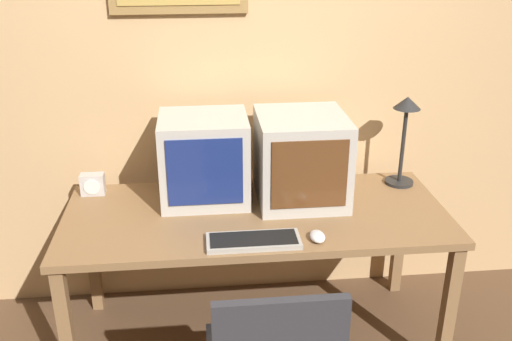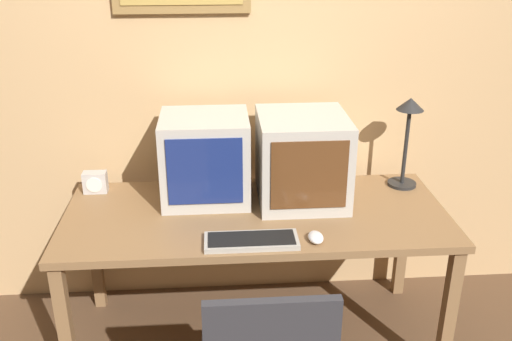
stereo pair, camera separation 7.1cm
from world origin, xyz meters
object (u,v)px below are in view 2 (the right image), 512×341
monitor_left (205,158)px  keyboard_main (251,241)px  monitor_right (302,159)px  desk_lamp (408,126)px  desk_clock (95,182)px  mouse_near_keyboard (316,237)px

monitor_left → keyboard_main: monitor_left is taller
monitor_left → monitor_right: monitor_right is taller
keyboard_main → desk_lamp: desk_lamp is taller
monitor_right → desk_lamp: size_ratio=0.96×
monitor_right → keyboard_main: 0.54m
desk_lamp → monitor_left: bearing=-176.0°
keyboard_main → desk_lamp: size_ratio=0.85×
keyboard_main → desk_clock: size_ratio=3.42×
monitor_right → desk_clock: 1.04m
mouse_near_keyboard → desk_lamp: (0.54, 0.53, 0.31)m
keyboard_main → mouse_near_keyboard: 0.27m
monitor_right → desk_lamp: (0.55, 0.12, 0.11)m
monitor_right → desk_clock: monitor_right is taller
monitor_right → mouse_near_keyboard: bearing=-89.5°
mouse_near_keyboard → monitor_right: bearing=90.5°
monitor_left → desk_lamp: desk_lamp is taller
monitor_left → mouse_near_keyboard: bearing=-44.8°
monitor_left → desk_clock: monitor_left is taller
desk_lamp → desk_clock: bearing=178.9°
mouse_near_keyboard → desk_lamp: size_ratio=0.22×
keyboard_main → mouse_near_keyboard: (0.27, 0.00, 0.00)m
mouse_near_keyboard → monitor_left: bearing=135.2°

